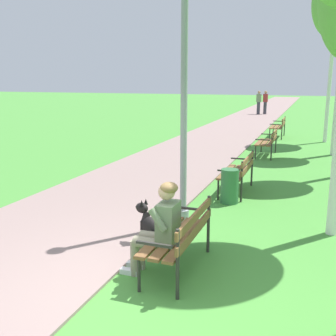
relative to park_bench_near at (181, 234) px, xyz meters
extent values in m
plane|color=#478E38|center=(-0.38, -0.93, -0.51)|extent=(120.00, 120.00, 0.00)
cube|color=gray|center=(-2.40, 23.07, -0.49)|extent=(3.31, 60.00, 0.04)
cube|color=brown|center=(-0.27, 0.00, -0.06)|extent=(0.14, 1.50, 0.04)
cube|color=brown|center=(-0.10, 0.00, -0.06)|extent=(0.14, 1.50, 0.04)
cube|color=brown|center=(0.08, 0.00, -0.06)|extent=(0.14, 1.50, 0.04)
cube|color=brown|center=(0.18, 0.00, 0.08)|extent=(0.04, 1.50, 0.11)
cube|color=brown|center=(0.18, 0.00, 0.26)|extent=(0.04, 1.50, 0.11)
cylinder|color=#2D2B28|center=(-0.30, 0.69, -0.29)|extent=(0.04, 0.04, 0.45)
cylinder|color=#2D2B28|center=(0.18, 0.69, -0.09)|extent=(0.04, 0.04, 0.85)
cube|color=#2D2B28|center=(-0.10, 0.69, 0.12)|extent=(0.45, 0.04, 0.03)
cylinder|color=#2D2B28|center=(-0.30, -0.69, -0.29)|extent=(0.04, 0.04, 0.45)
cylinder|color=#2D2B28|center=(0.18, -0.69, -0.09)|extent=(0.04, 0.04, 0.85)
cube|color=#2D2B28|center=(-0.10, -0.69, 0.12)|extent=(0.45, 0.04, 0.03)
cube|color=brown|center=(-0.26, 3.99, -0.06)|extent=(0.14, 1.50, 0.04)
cube|color=brown|center=(-0.08, 3.99, -0.06)|extent=(0.14, 1.50, 0.04)
cube|color=brown|center=(0.09, 3.99, -0.06)|extent=(0.14, 1.50, 0.04)
cube|color=brown|center=(0.20, 3.99, 0.08)|extent=(0.04, 1.50, 0.11)
cube|color=brown|center=(0.20, 3.99, 0.26)|extent=(0.04, 1.50, 0.11)
cylinder|color=#2D2B28|center=(-0.28, 4.68, -0.29)|extent=(0.04, 0.04, 0.45)
cylinder|color=#2D2B28|center=(0.20, 4.68, -0.09)|extent=(0.04, 0.04, 0.85)
cube|color=#2D2B28|center=(-0.08, 4.68, 0.12)|extent=(0.45, 0.04, 0.03)
cylinder|color=#2D2B28|center=(-0.28, 3.30, -0.29)|extent=(0.04, 0.04, 0.45)
cylinder|color=#2D2B28|center=(0.20, 3.30, -0.09)|extent=(0.04, 0.04, 0.85)
cube|color=#2D2B28|center=(-0.08, 3.30, 0.12)|extent=(0.45, 0.04, 0.03)
cube|color=brown|center=(-0.15, 8.62, -0.06)|extent=(0.14, 1.50, 0.04)
cube|color=brown|center=(0.02, 8.62, -0.06)|extent=(0.14, 1.50, 0.04)
cube|color=brown|center=(0.20, 8.62, -0.06)|extent=(0.14, 1.50, 0.04)
cube|color=brown|center=(0.30, 8.62, 0.08)|extent=(0.04, 1.50, 0.11)
cube|color=brown|center=(0.30, 8.62, 0.26)|extent=(0.04, 1.50, 0.11)
cylinder|color=#2D2B28|center=(-0.18, 9.31, -0.29)|extent=(0.04, 0.04, 0.45)
cylinder|color=#2D2B28|center=(0.30, 9.31, -0.09)|extent=(0.04, 0.04, 0.85)
cube|color=#2D2B28|center=(0.02, 9.31, 0.12)|extent=(0.45, 0.04, 0.03)
cylinder|color=#2D2B28|center=(-0.18, 7.93, -0.29)|extent=(0.04, 0.04, 0.45)
cylinder|color=#2D2B28|center=(0.30, 7.93, -0.09)|extent=(0.04, 0.04, 0.85)
cube|color=#2D2B28|center=(0.02, 7.93, 0.12)|extent=(0.45, 0.04, 0.03)
cube|color=brown|center=(-0.22, 13.17, -0.06)|extent=(0.14, 1.50, 0.04)
cube|color=brown|center=(-0.05, 13.17, -0.06)|extent=(0.14, 1.50, 0.04)
cube|color=brown|center=(0.13, 13.17, -0.06)|extent=(0.14, 1.50, 0.04)
cube|color=brown|center=(0.23, 13.17, 0.08)|extent=(0.04, 1.50, 0.11)
cube|color=brown|center=(0.23, 13.17, 0.26)|extent=(0.04, 1.50, 0.11)
cylinder|color=#2D2B28|center=(-0.25, 13.86, -0.29)|extent=(0.04, 0.04, 0.45)
cylinder|color=#2D2B28|center=(0.23, 13.86, -0.09)|extent=(0.04, 0.04, 0.85)
cube|color=#2D2B28|center=(-0.05, 13.86, 0.12)|extent=(0.45, 0.04, 0.03)
cylinder|color=#2D2B28|center=(-0.25, 12.48, -0.29)|extent=(0.04, 0.04, 0.45)
cylinder|color=#2D2B28|center=(0.23, 12.48, -0.09)|extent=(0.04, 0.04, 0.85)
cube|color=#2D2B28|center=(-0.05, 12.48, 0.12)|extent=(0.45, 0.04, 0.03)
cylinder|color=gray|center=(-0.31, -0.13, -0.04)|extent=(0.42, 0.14, 0.14)
cylinder|color=gray|center=(-0.52, -0.13, -0.28)|extent=(0.11, 0.11, 0.47)
cube|color=silver|center=(-0.60, -0.13, -0.48)|extent=(0.24, 0.09, 0.07)
cylinder|color=gray|center=(-0.31, -0.33, -0.04)|extent=(0.42, 0.14, 0.14)
cylinder|color=gray|center=(-0.52, -0.33, -0.28)|extent=(0.11, 0.11, 0.47)
cube|color=silver|center=(-0.60, -0.33, -0.48)|extent=(0.24, 0.09, 0.07)
cube|color=#6B7F5B|center=(-0.10, -0.23, 0.22)|extent=(0.22, 0.36, 0.52)
cylinder|color=#6B7F5B|center=(-0.16, -0.03, 0.32)|extent=(0.25, 0.09, 0.30)
cylinder|color=#6B7F5B|center=(-0.16, -0.43, 0.32)|extent=(0.25, 0.09, 0.30)
sphere|color=tan|center=(-0.12, -0.23, 0.62)|extent=(0.21, 0.21, 0.21)
ellipsoid|color=olive|center=(-0.09, -0.23, 0.67)|extent=(0.22, 0.23, 0.14)
ellipsoid|color=black|center=(-0.54, 0.55, -0.35)|extent=(0.44, 0.39, 0.32)
ellipsoid|color=black|center=(-0.68, 0.61, -0.23)|extent=(0.55, 0.38, 0.48)
ellipsoid|color=black|center=(-0.63, 0.59, -0.19)|extent=(0.40, 0.30, 0.27)
cylinder|color=black|center=(-0.78, 0.71, -0.32)|extent=(0.06, 0.06, 0.38)
cylinder|color=black|center=(-0.82, 0.60, -0.32)|extent=(0.06, 0.06, 0.38)
cylinder|color=black|center=(-0.78, 0.65, -0.08)|extent=(0.16, 0.20, 0.19)
ellipsoid|color=black|center=(-0.85, 0.67, 0.05)|extent=(0.26, 0.21, 0.16)
cone|color=black|center=(-0.95, 0.71, 0.04)|extent=(0.13, 0.12, 0.09)
cone|color=black|center=(-0.80, 0.70, 0.15)|extent=(0.06, 0.06, 0.09)
cone|color=black|center=(-0.83, 0.62, 0.15)|extent=(0.06, 0.06, 0.09)
cylinder|color=black|center=(-0.35, 0.48, -0.49)|extent=(0.28, 0.14, 0.04)
cylinder|color=gray|center=(-0.48, 1.55, -0.36)|extent=(0.20, 0.20, 0.30)
cylinder|color=gray|center=(-0.48, 1.55, 1.49)|extent=(0.11, 0.11, 4.00)
cylinder|color=silver|center=(1.91, 12.48, 1.72)|extent=(0.14, 0.14, 4.46)
ellipsoid|color=#66A847|center=(1.91, 12.48, 4.75)|extent=(1.76, 1.88, 2.70)
cylinder|color=#2D6638|center=(-0.02, 3.17, -0.16)|extent=(0.36, 0.36, 0.70)
cylinder|color=#383842|center=(-1.91, 24.46, -0.07)|extent=(0.22, 0.22, 0.88)
cube|color=maroon|center=(-1.91, 24.46, 0.65)|extent=(0.32, 0.20, 0.56)
sphere|color=#A37556|center=(-1.91, 24.46, 1.04)|extent=(0.20, 0.20, 0.20)
cylinder|color=#383842|center=(-2.33, 24.20, -0.07)|extent=(0.22, 0.22, 0.88)
cube|color=#6B7F5B|center=(-2.33, 24.20, 0.65)|extent=(0.32, 0.20, 0.56)
sphere|color=#A37556|center=(-2.33, 24.20, 1.04)|extent=(0.20, 0.20, 0.20)
camera|label=1|loc=(1.53, -4.69, 1.96)|focal=43.33mm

